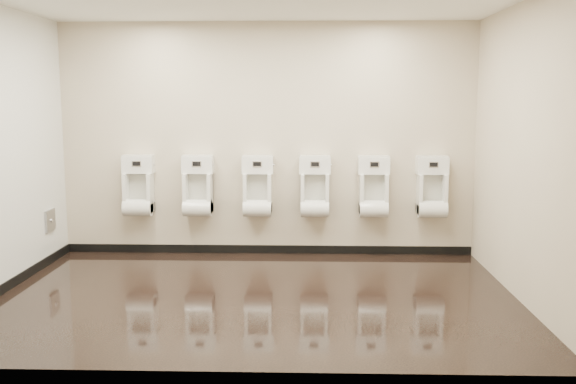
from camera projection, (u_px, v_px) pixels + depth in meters
The scene contains 13 objects.
ground at pixel (256, 296), 6.21m from camera, with size 5.00×3.50×0.00m, color black.
back_wall at pixel (267, 140), 7.74m from camera, with size 5.00×0.02×2.80m, color beige.
front_wall at pixel (234, 173), 4.28m from camera, with size 5.00×0.02×2.80m, color beige.
right_wall at pixel (524, 152), 5.93m from camera, with size 0.02×3.50×2.80m, color beige.
skirting_back at pixel (267, 249), 7.92m from camera, with size 5.00×0.02×0.10m, color black.
skirting_left at pixel (3, 289), 6.28m from camera, with size 0.02×3.50×0.10m, color black.
access_panel at pixel (50, 220), 7.40m from camera, with size 0.04×0.25×0.25m.
urinal_0 at pixel (138, 190), 7.75m from camera, with size 0.38×0.29×0.72m.
urinal_1 at pixel (198, 190), 7.73m from camera, with size 0.38×0.29×0.72m.
urinal_2 at pixel (258, 191), 7.70m from camera, with size 0.38×0.29×0.72m.
urinal_3 at pixel (315, 191), 7.68m from camera, with size 0.38×0.29×0.72m.
urinal_4 at pixel (373, 191), 7.66m from camera, with size 0.38×0.29×0.72m.
urinal_5 at pixel (432, 191), 7.64m from camera, with size 0.38×0.29×0.72m.
Camera 1 is at (0.49, -5.99, 1.89)m, focal length 40.00 mm.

